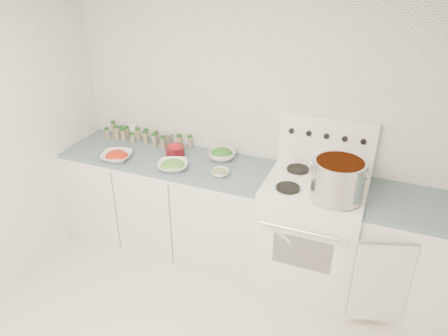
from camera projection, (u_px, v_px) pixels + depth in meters
room_walls at (189, 166)px, 2.24m from camera, size 3.54×3.04×2.52m
counter_left at (170, 201)px, 4.00m from camera, size 1.85×0.62×0.90m
stove at (311, 229)px, 3.55m from camera, size 0.76×0.70×1.36m
counter_right at (419, 258)px, 3.30m from camera, size 0.89×0.75×0.90m
stock_pot at (338, 178)px, 3.06m from camera, size 0.39×0.37×0.28m
bowl_tomato at (117, 156)px, 3.74m from camera, size 0.31×0.31×0.08m
bowl_snowpea at (173, 165)px, 3.59m from camera, size 0.32×0.32×0.08m
bowl_broccoli at (222, 154)px, 3.75m from camera, size 0.31×0.31×0.10m
bowl_zucchini at (220, 172)px, 3.50m from camera, size 0.17×0.17×0.06m
bowl_pepper at (175, 150)px, 3.82m from camera, size 0.17×0.17×0.10m
salt_canister at (133, 131)px, 4.14m from camera, size 0.07×0.07×0.13m
tin_can at (168, 139)px, 4.02m from camera, size 0.10×0.10×0.10m
spice_cluster at (140, 135)px, 4.06m from camera, size 0.87×0.15×0.14m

